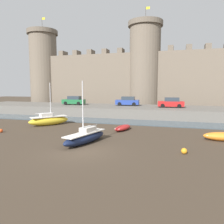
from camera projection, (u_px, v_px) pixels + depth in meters
ground_plane at (82, 151)px, 16.53m from camera, size 160.00×160.00×0.00m
water_channel at (125, 122)px, 30.31m from camera, size 80.00×4.50×0.10m
quay_road at (135, 111)px, 37.13m from camera, size 61.70×10.00×1.57m
castle at (145, 72)px, 46.72m from camera, size 56.95×7.25×21.43m
sailboat_near_channel_left at (85, 137)px, 18.86m from camera, size 2.59×5.41×5.38m
rowboat_foreground_right at (123, 128)px, 24.54m from camera, size 1.81×3.27×0.59m
sailboat_foreground_left at (49, 120)px, 27.84m from camera, size 4.33×4.93×5.39m
rowboat_midflat_left at (224, 136)px, 19.68m from camera, size 3.53×1.29×0.79m
mooring_buoy_off_centre at (184, 151)px, 15.89m from camera, size 0.43×0.43×0.43m
mooring_buoy_near_shore at (1, 131)px, 23.37m from camera, size 0.40×0.40×0.40m
car_quay_centre_east at (171, 103)px, 35.26m from camera, size 4.21×2.10×1.62m
car_quay_east at (74, 101)px, 40.63m from camera, size 4.21×2.10×1.62m
car_quay_west at (128, 101)px, 38.85m from camera, size 4.21×2.10×1.62m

